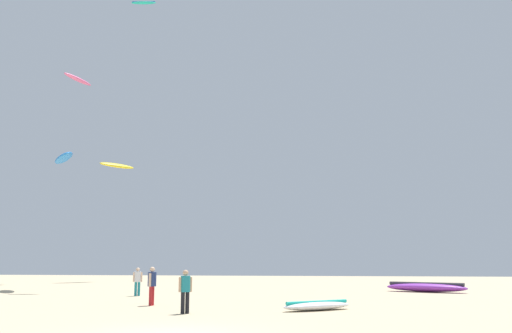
{
  "coord_description": "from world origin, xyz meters",
  "views": [
    {
      "loc": [
        4.68,
        -15.97,
        2.09
      ],
      "look_at": [
        0.0,
        18.3,
        7.86
      ],
      "focal_mm": 39.39,
      "sensor_mm": 36.0,
      "label": 1
    }
  ],
  "objects_px": {
    "kite_aloft_5": "(144,3)",
    "kite_grounded_mid": "(317,306)",
    "person_foreground": "(185,288)",
    "kite_grounded_near": "(426,287)",
    "kite_aloft_2": "(64,158)",
    "person_midground": "(152,283)",
    "kite_aloft_1": "(117,166)",
    "kite_aloft_6": "(78,79)",
    "person_left": "(138,279)"
  },
  "relations": [
    {
      "from": "kite_aloft_5",
      "to": "kite_grounded_mid",
      "type": "bearing_deg",
      "value": -50.38
    },
    {
      "from": "person_foreground",
      "to": "kite_grounded_near",
      "type": "distance_m",
      "value": 20.53
    },
    {
      "from": "kite_aloft_2",
      "to": "kite_grounded_near",
      "type": "bearing_deg",
      "value": -1.1
    },
    {
      "from": "kite_grounded_mid",
      "to": "person_midground",
      "type": "bearing_deg",
      "value": 168.84
    },
    {
      "from": "person_midground",
      "to": "kite_grounded_mid",
      "type": "xyz_separation_m",
      "value": [
        7.71,
        -1.52,
        -0.84
      ]
    },
    {
      "from": "kite_aloft_1",
      "to": "kite_aloft_2",
      "type": "xyz_separation_m",
      "value": [
        2.0,
        -15.54,
        -2.06
      ]
    },
    {
      "from": "kite_aloft_2",
      "to": "kite_aloft_6",
      "type": "bearing_deg",
      "value": 112.89
    },
    {
      "from": "person_midground",
      "to": "person_left",
      "type": "bearing_deg",
      "value": -59.42
    },
    {
      "from": "person_foreground",
      "to": "person_midground",
      "type": "xyz_separation_m",
      "value": [
        -2.59,
        3.71,
        0.04
      ]
    },
    {
      "from": "person_foreground",
      "to": "kite_aloft_1",
      "type": "xyz_separation_m",
      "value": [
        -16.22,
        32.78,
        10.77
      ]
    },
    {
      "from": "kite_grounded_near",
      "to": "kite_aloft_6",
      "type": "bearing_deg",
      "value": 158.45
    },
    {
      "from": "kite_grounded_near",
      "to": "kite_aloft_2",
      "type": "height_order",
      "value": "kite_aloft_2"
    },
    {
      "from": "person_foreground",
      "to": "kite_aloft_6",
      "type": "distance_m",
      "value": 39.63
    },
    {
      "from": "person_left",
      "to": "kite_aloft_1",
      "type": "xyz_separation_m",
      "value": [
        -10.56,
        22.37,
        10.8
      ]
    },
    {
      "from": "person_midground",
      "to": "kite_grounded_mid",
      "type": "distance_m",
      "value": 7.91
    },
    {
      "from": "kite_grounded_mid",
      "to": "kite_aloft_6",
      "type": "height_order",
      "value": "kite_aloft_6"
    },
    {
      "from": "kite_aloft_6",
      "to": "kite_aloft_5",
      "type": "bearing_deg",
      "value": -43.67
    },
    {
      "from": "person_foreground",
      "to": "kite_aloft_5",
      "type": "distance_m",
      "value": 30.68
    },
    {
      "from": "kite_grounded_mid",
      "to": "person_foreground",
      "type": "bearing_deg",
      "value": -156.94
    },
    {
      "from": "kite_grounded_near",
      "to": "kite_aloft_1",
      "type": "distance_m",
      "value": 34.3
    },
    {
      "from": "kite_aloft_2",
      "to": "person_left",
      "type": "bearing_deg",
      "value": -38.59
    },
    {
      "from": "person_foreground",
      "to": "person_midground",
      "type": "height_order",
      "value": "person_midground"
    },
    {
      "from": "kite_aloft_2",
      "to": "kite_aloft_5",
      "type": "xyz_separation_m",
      "value": [
        5.09,
        2.16,
        13.23
      ]
    },
    {
      "from": "kite_grounded_near",
      "to": "kite_aloft_6",
      "type": "relative_size",
      "value": 1.27
    },
    {
      "from": "person_left",
      "to": "kite_aloft_1",
      "type": "distance_m",
      "value": 26.99
    },
    {
      "from": "kite_aloft_5",
      "to": "kite_aloft_6",
      "type": "bearing_deg",
      "value": 136.33
    },
    {
      "from": "kite_aloft_1",
      "to": "person_left",
      "type": "bearing_deg",
      "value": -64.73
    },
    {
      "from": "kite_grounded_near",
      "to": "kite_grounded_mid",
      "type": "relative_size",
      "value": 1.7
    },
    {
      "from": "kite_aloft_5",
      "to": "kite_aloft_2",
      "type": "bearing_deg",
      "value": -157.03
    },
    {
      "from": "person_midground",
      "to": "kite_aloft_2",
      "type": "xyz_separation_m",
      "value": [
        -11.64,
        13.54,
        8.67
      ]
    },
    {
      "from": "person_midground",
      "to": "kite_aloft_2",
      "type": "relative_size",
      "value": 0.4
    },
    {
      "from": "person_left",
      "to": "kite_aloft_5",
      "type": "bearing_deg",
      "value": -178.53
    },
    {
      "from": "person_midground",
      "to": "kite_aloft_6",
      "type": "bearing_deg",
      "value": -50.79
    },
    {
      "from": "person_left",
      "to": "person_foreground",
      "type": "bearing_deg",
      "value": 8.94
    },
    {
      "from": "kite_grounded_mid",
      "to": "kite_aloft_1",
      "type": "bearing_deg",
      "value": 124.9
    },
    {
      "from": "person_midground",
      "to": "kite_aloft_5",
      "type": "bearing_deg",
      "value": -61.44
    },
    {
      "from": "person_left",
      "to": "kite_aloft_1",
      "type": "relative_size",
      "value": 0.41
    },
    {
      "from": "person_foreground",
      "to": "person_left",
      "type": "distance_m",
      "value": 11.85
    },
    {
      "from": "kite_grounded_near",
      "to": "kite_grounded_mid",
      "type": "distance_m",
      "value": 16.04
    },
    {
      "from": "kite_aloft_1",
      "to": "kite_aloft_5",
      "type": "relative_size",
      "value": 1.92
    },
    {
      "from": "person_midground",
      "to": "person_foreground",
      "type": "bearing_deg",
      "value": 130.86
    },
    {
      "from": "person_left",
      "to": "kite_grounded_mid",
      "type": "xyz_separation_m",
      "value": [
        10.79,
        -8.23,
        -0.77
      ]
    },
    {
      "from": "person_foreground",
      "to": "person_midground",
      "type": "relative_size",
      "value": 0.96
    },
    {
      "from": "person_foreground",
      "to": "kite_aloft_6",
      "type": "height_order",
      "value": "kite_aloft_6"
    },
    {
      "from": "kite_aloft_1",
      "to": "kite_aloft_6",
      "type": "bearing_deg",
      "value": -128.18
    },
    {
      "from": "kite_aloft_6",
      "to": "kite_aloft_1",
      "type": "bearing_deg",
      "value": 51.82
    },
    {
      "from": "kite_grounded_near",
      "to": "kite_aloft_5",
      "type": "bearing_deg",
      "value": 172.78
    },
    {
      "from": "kite_aloft_5",
      "to": "person_midground",
      "type": "bearing_deg",
      "value": -67.37
    },
    {
      "from": "person_left",
      "to": "kite_grounded_mid",
      "type": "distance_m",
      "value": 13.59
    },
    {
      "from": "kite_aloft_6",
      "to": "kite_grounded_mid",
      "type": "bearing_deg",
      "value": -47.8
    }
  ]
}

